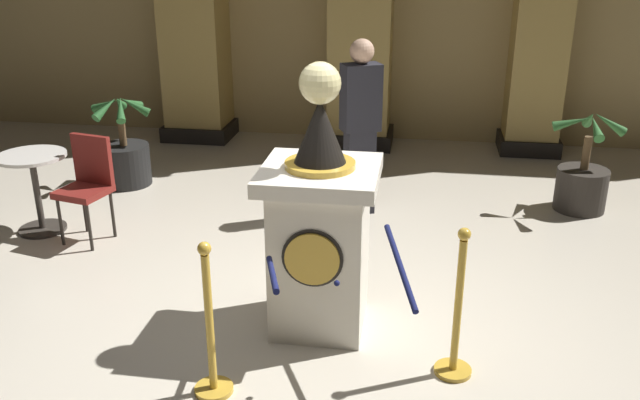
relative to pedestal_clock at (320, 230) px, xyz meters
name	(u,v)px	position (x,y,z in m)	size (l,w,h in m)	color
ground_plane	(296,319)	(-0.18, 0.02, -0.74)	(11.56, 11.56, 0.00)	beige
pedestal_clock	(320,230)	(0.00, 0.00, 0.00)	(0.78, 0.78, 1.89)	silver
stanchion_near	(211,342)	(-0.52, -0.87, -0.39)	(0.24, 0.24, 1.01)	gold
stanchion_far	(457,325)	(0.93, -0.45, -0.39)	(0.24, 0.24, 1.01)	gold
velvet_rope	(337,270)	(0.21, -0.66, 0.05)	(0.98, 0.96, 0.22)	#141947
column_right	(544,5)	(2.02, 4.58, 1.09)	(0.78, 0.78, 3.69)	black
column_centre_rear	(362,2)	(-0.18, 4.58, 1.09)	(0.93, 0.93, 3.69)	black
potted_palm_left	(125,157)	(-2.60, 2.55, -0.42)	(0.68, 0.63, 1.06)	black
potted_palm_right	(582,182)	(2.28, 2.55, -0.44)	(0.72, 0.72, 1.05)	#2D2823
bystander_guest	(360,123)	(0.06, 2.14, 0.18)	(0.42, 0.36, 1.73)	#26262D
cafe_table	(35,182)	(-2.86, 1.22, -0.26)	(0.62, 0.62, 0.76)	#332D28
cafe_chair_red	(88,179)	(-2.29, 1.14, -0.17)	(0.48, 0.48, 0.96)	black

